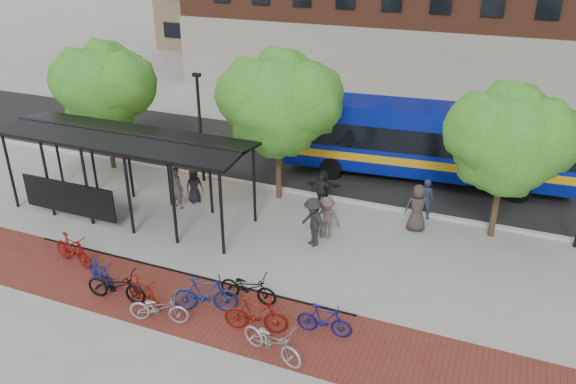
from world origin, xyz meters
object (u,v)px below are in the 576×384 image
at_px(bike_8, 248,287).
at_px(pedestrian_6, 417,208).
at_px(pedestrian_9, 313,222).
at_px(lamp_post_left, 200,125).
at_px(bus, 426,138).
at_px(bike_5, 144,292).
at_px(bike_7, 205,294).
at_px(bike_3, 101,273).
at_px(pedestrian_7, 426,199).
at_px(pedestrian_1, 177,188).
at_px(tree_c, 510,137).
at_px(tree_a, 104,84).
at_px(bike_9, 256,314).
at_px(bus_shelter, 123,146).
at_px(bike_6, 159,308).
at_px(pedestrian_5, 323,187).
at_px(bike_11, 324,320).
at_px(bike_4, 116,285).
at_px(pedestrian_4, 321,191).
at_px(pedestrian_0, 194,185).
at_px(bike_1, 73,250).
at_px(bike_10, 272,341).
at_px(tree_b, 281,100).
at_px(pedestrian_3, 327,218).

height_order(bike_8, pedestrian_6, pedestrian_6).
bearing_deg(pedestrian_9, lamp_post_left, -172.77).
bearing_deg(pedestrian_9, bus, 106.23).
bearing_deg(bike_5, bike_7, -57.77).
distance_m(bike_3, pedestrian_7, 12.82).
distance_m(pedestrian_1, pedestrian_6, 9.95).
bearing_deg(pedestrian_9, tree_c, 63.45).
relative_size(tree_a, bike_9, 3.17).
relative_size(bus, bike_3, 8.14).
relative_size(tree_c, pedestrian_7, 3.40).
bearing_deg(bike_5, bus_shelter, 58.45).
bearing_deg(pedestrian_1, lamp_post_left, -69.70).
xyz_separation_m(bus, pedestrian_9, (-2.71, -7.87, -1.05)).
bearing_deg(bike_6, pedestrian_5, -25.78).
xyz_separation_m(bike_11, pedestrian_7, (1.43, 8.52, 0.37)).
relative_size(bike_4, pedestrian_9, 1.07).
bearing_deg(bus, pedestrian_4, -130.87).
relative_size(bus_shelter, pedestrian_4, 6.84).
relative_size(bike_11, pedestrian_0, 1.09).
xyz_separation_m(bike_5, pedestrian_5, (2.87, 8.96, 0.29)).
distance_m(bike_1, pedestrian_7, 13.69).
bearing_deg(bike_10, bike_9, 63.19).
height_order(bike_3, bike_10, bike_10).
relative_size(bike_6, pedestrian_7, 1.07).
relative_size(tree_b, pedestrian_4, 4.18).
distance_m(tree_b, bike_3, 9.86).
height_order(bike_3, pedestrian_1, pedestrian_1).
distance_m(bike_11, pedestrian_7, 8.65).
bearing_deg(pedestrian_5, bike_5, 64.16).
height_order(tree_a, pedestrian_0, tree_a).
bearing_deg(pedestrian_0, pedestrian_4, -37.55).
relative_size(bike_8, pedestrian_0, 1.27).
bearing_deg(pedestrian_0, bike_6, -120.37).
height_order(tree_b, pedestrian_9, tree_b).
relative_size(tree_a, bike_8, 3.18).
relative_size(pedestrian_4, pedestrian_9, 0.80).
xyz_separation_m(bike_5, pedestrian_0, (-2.38, 7.05, 0.27)).
distance_m(bike_8, pedestrian_7, 8.95).
relative_size(bike_9, pedestrian_9, 1.01).
height_order(lamp_post_left, pedestrian_7, lamp_post_left).
xyz_separation_m(bike_1, pedestrian_3, (7.68, 5.20, 0.28)).
distance_m(bus, bike_11, 12.68).
relative_size(pedestrian_0, pedestrian_3, 0.90).
bearing_deg(bus, bike_5, -120.45).
relative_size(bike_3, bike_5, 0.98).
bearing_deg(pedestrian_7, lamp_post_left, 14.05).
bearing_deg(bike_4, pedestrian_6, -49.51).
xyz_separation_m(bike_4, pedestrian_3, (4.91, 6.39, 0.31)).
relative_size(bike_5, bike_7, 0.80).
bearing_deg(pedestrian_6, pedestrian_4, -19.14).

